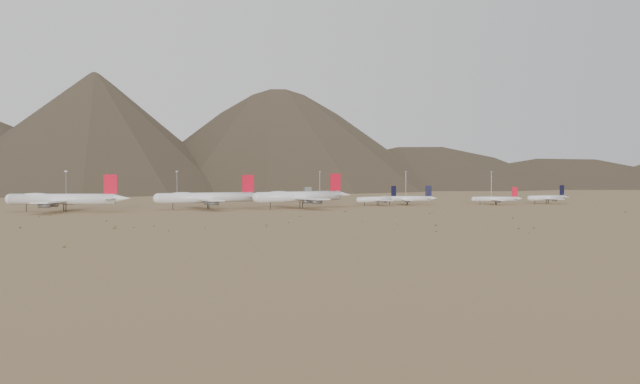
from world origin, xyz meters
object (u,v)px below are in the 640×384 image
object	(u,v)px
widebody_centre	(207,197)
narrowbody_a	(378,199)
control_tower	(307,195)
widebody_west	(63,199)
narrowbody_b	(408,199)
widebody_east	(300,196)

from	to	relation	value
widebody_centre	narrowbody_a	distance (m)	127.98
widebody_centre	control_tower	xyz separation A→B (m)	(97.05, 88.79, -2.52)
narrowbody_a	control_tower	xyz separation A→B (m)	(-30.66, 81.17, 0.69)
widebody_centre	narrowbody_a	world-z (taller)	widebody_centre
widebody_west	narrowbody_a	world-z (taller)	widebody_west
widebody_west	narrowbody_b	distance (m)	240.97
widebody_centre	control_tower	distance (m)	131.56
widebody_west	narrowbody_b	world-z (taller)	widebody_west
narrowbody_a	widebody_west	bearing A→B (deg)	164.14
widebody_centre	widebody_east	distance (m)	63.01
widebody_east	control_tower	distance (m)	103.08
widebody_west	widebody_east	bearing A→B (deg)	15.96
widebody_east	narrowbody_a	distance (m)	67.25
narrowbody_b	widebody_east	bearing A→B (deg)	-153.40
narrowbody_b	widebody_centre	bearing A→B (deg)	-160.67
widebody_west	widebody_centre	size ratio (longest dim) A/B	0.99
widebody_east	narrowbody_a	bearing A→B (deg)	-3.04
narrowbody_a	control_tower	size ratio (longest dim) A/B	3.47
control_tower	narrowbody_a	bearing A→B (deg)	-69.31
widebody_west	control_tower	world-z (taller)	widebody_west
widebody_east	widebody_west	bearing A→B (deg)	160.74
widebody_east	widebody_centre	bearing A→B (deg)	155.72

